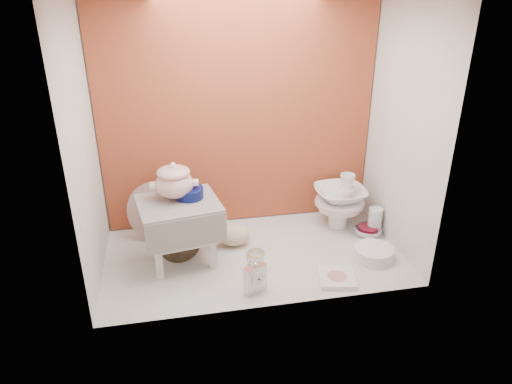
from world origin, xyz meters
TOP-DOWN VIEW (x-y plane):
  - ground at (0.00, 0.00)m, footprint 1.80×1.80m
  - niche_shell at (0.00, 0.18)m, footprint 1.86×1.03m
  - step_stool at (-0.43, 0.02)m, footprint 0.51×0.46m
  - soup_tureen at (-0.45, 0.08)m, footprint 0.34×0.34m
  - cobalt_bowl at (-0.36, 0.07)m, footprint 0.17×0.17m
  - floral_platter at (-0.56, 0.31)m, footprint 0.42×0.21m
  - blue_white_vase at (-0.41, 0.30)m, footprint 0.27×0.27m
  - lacquer_tray at (-0.44, 0.02)m, footprint 0.26×0.08m
  - mantel_clock at (-0.06, -0.37)m, footprint 0.13×0.09m
  - plush_pig at (-0.10, 0.14)m, footprint 0.30×0.25m
  - teacup_saucer at (-0.01, -0.12)m, footprint 0.22×0.22m
  - gold_rim_teacup at (-0.01, -0.12)m, footprint 0.12×0.12m
  - lattice_dish at (0.42, -0.35)m, footprint 0.24×0.24m
  - dinner_plate_stack at (0.71, -0.18)m, footprint 0.28×0.28m
  - crystal_bowl at (0.79, 0.09)m, footprint 0.21×0.21m
  - clear_glass_vase at (0.84, 0.11)m, footprint 0.10×0.10m
  - porcelain_tower at (0.64, 0.26)m, footprint 0.45×0.45m

SIDE VIEW (x-z plane):
  - ground at x=0.00m, z-range 0.00..0.00m
  - teacup_saucer at x=-0.01m, z-range 0.00..0.01m
  - lattice_dish at x=0.42m, z-range 0.00..0.03m
  - crystal_bowl at x=0.79m, z-range 0.00..0.06m
  - dinner_plate_stack at x=0.71m, z-range 0.00..0.07m
  - gold_rim_teacup at x=-0.01m, z-range 0.01..0.10m
  - plush_pig at x=-0.10m, z-range 0.00..0.15m
  - clear_glass_vase at x=0.84m, z-range 0.00..0.18m
  - mantel_clock at x=-0.06m, z-range 0.00..0.19m
  - blue_white_vase at x=-0.41m, z-range 0.00..0.23m
  - lacquer_tray at x=-0.44m, z-range 0.00..0.26m
  - porcelain_tower at x=0.64m, z-range 0.00..0.38m
  - step_stool at x=-0.43m, z-range 0.00..0.40m
  - floral_platter at x=-0.56m, z-range 0.00..0.40m
  - cobalt_bowl at x=-0.36m, z-range 0.40..0.46m
  - soup_tureen at x=-0.45m, z-range 0.40..0.62m
  - niche_shell at x=0.00m, z-range 0.17..1.70m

